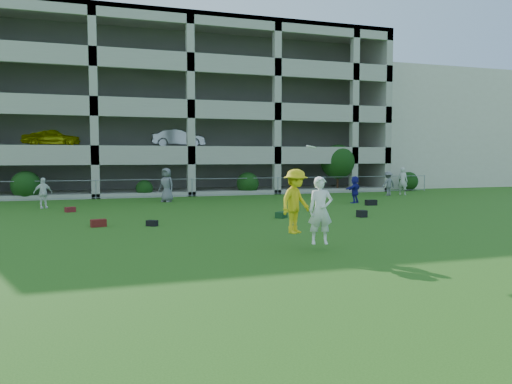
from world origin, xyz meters
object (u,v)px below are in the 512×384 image
object	(u,v)px
stucco_building	(410,132)
crate_d	(362,214)
bystander_b	(43,193)
bystander_e	(403,181)
bystander_d	(355,190)
frisbee_contest	(303,204)
bystander_f	(388,184)
bystander_c	(167,185)
parking_garage	(171,115)

from	to	relation	value
stucco_building	crate_d	xyz separation A→B (m)	(-18.14, -22.29, -4.85)
bystander_b	bystander_e	distance (m)	22.63
bystander_d	frisbee_contest	size ratio (longest dim) A/B	0.55
frisbee_contest	bystander_b	bearing A→B (deg)	118.93
bystander_f	frisbee_contest	size ratio (longest dim) A/B	0.59
crate_d	frisbee_contest	distance (m)	8.31
stucco_building	frisbee_contest	distance (m)	37.15
frisbee_contest	bystander_e	bearing A→B (deg)	48.46
bystander_c	parking_garage	world-z (taller)	parking_garage
stucco_building	crate_d	bearing A→B (deg)	-129.13
frisbee_contest	bystander_c	bearing A→B (deg)	95.40
frisbee_contest	crate_d	bearing A→B (deg)	48.45
stucco_building	bystander_e	xyz separation A→B (m)	(-9.03, -12.00, -4.06)
bystander_d	bystander_f	world-z (taller)	bystander_f
stucco_building	bystander_b	size ratio (longest dim) A/B	10.28
bystander_b	crate_d	xyz separation A→B (m)	(13.42, -8.25, -0.63)
bystander_c	parking_garage	distance (m)	13.21
bystander_f	bystander_b	bearing A→B (deg)	-5.63
bystander_b	bystander_f	bearing A→B (deg)	-16.13
bystander_b	frisbee_contest	size ratio (longest dim) A/B	0.57
bystander_c	parking_garage	size ratio (longest dim) A/B	0.07
bystander_e	bystander_f	size ratio (longest dim) A/B	1.17
bystander_c	crate_d	world-z (taller)	bystander_c
bystander_b	crate_d	bearing A→B (deg)	-52.57
bystander_d	bystander_e	xyz separation A→B (m)	(6.09, 4.30, 0.18)
crate_d	parking_garage	size ratio (longest dim) A/B	0.01
bystander_d	parking_garage	distance (m)	18.60
bystander_d	crate_d	distance (m)	6.73
bystander_d	bystander_e	world-z (taller)	bystander_e
bystander_b	bystander_f	xyz separation A→B (m)	(21.25, 1.81, 0.03)
bystander_c	crate_d	distance (m)	12.19
bystander_d	parking_garage	bearing A→B (deg)	-96.84
bystander_b	bystander_c	bearing A→B (deg)	-6.15
bystander_e	frisbee_contest	xyz separation A→B (m)	(-14.57, -16.45, 0.36)
bystander_f	crate_d	world-z (taller)	bystander_f
bystander_e	crate_d	bearing A→B (deg)	100.00
bystander_d	parking_garage	size ratio (longest dim) A/B	0.05
bystander_e	bystander_d	bearing A→B (deg)	86.72
bystander_c	frisbee_contest	size ratio (longest dim) A/B	0.71
crate_d	bystander_d	bearing A→B (deg)	63.26
bystander_e	parking_garage	xyz separation A→B (m)	(-13.99, 11.70, 5.08)
bystander_b	frisbee_contest	distance (m)	16.47
bystander_d	parking_garage	world-z (taller)	parking_garage
bystander_b	parking_garage	world-z (taller)	parking_garage
bystander_e	bystander_b	bearing A→B (deg)	56.69
bystander_e	bystander_c	bearing A→B (deg)	52.70
bystander_c	bystander_f	world-z (taller)	bystander_c
stucco_building	bystander_f	size ratio (longest dim) A/B	9.93
stucco_building	parking_garage	world-z (taller)	parking_garage
bystander_b	frisbee_contest	bearing A→B (deg)	-82.06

